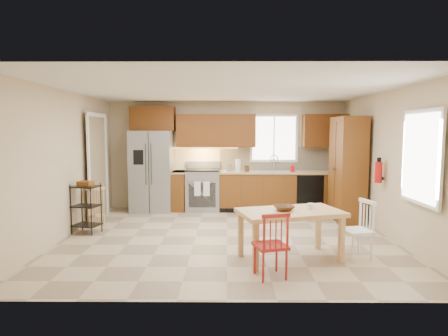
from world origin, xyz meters
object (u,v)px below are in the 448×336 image
Objects in this scene: range_stove at (203,190)px; fire_extinguisher at (379,172)px; table_jar at (311,208)px; bar_stool at (96,207)px; chair_red at (270,244)px; refrigerator at (152,171)px; soap_bottle at (292,168)px; utility_cart at (86,209)px; pantry at (347,169)px; chair_white at (356,230)px; table_bowl at (284,211)px; dining_table at (290,235)px.

range_stove is 2.56× the size of fire_extinguisher.
table_jar is at bearing -139.86° from fire_extinguisher.
bar_stool is at bearing -142.51° from range_stove.
chair_red is at bearing -74.75° from range_stove.
table_jar is (-1.43, -1.21, -0.38)m from fire_extinguisher.
soap_bottle is (3.18, -0.02, 0.09)m from refrigerator.
soap_bottle is at bearing 39.86° from utility_cart.
soap_bottle reaches higher than bar_stool.
chair_white is at bearing -104.49° from pantry.
pantry reaches higher than soap_bottle.
chair_white is 1.08m from table_bowl.
refrigerator reaches higher than fire_extinguisher.
chair_red is at bearing -133.95° from dining_table.
table_jar is at bearing -118.65° from pantry.
soap_bottle is 1.31m from pantry.
utility_cart is at bearing 142.54° from dining_table.
refrigerator is 4.54m from chair_red.
soap_bottle is 0.25× the size of bar_stool.
utility_cart is (-4.34, 1.31, 0.03)m from chair_white.
utility_cart is (-3.30, 1.36, -0.25)m from table_bowl.
pantry is at bearing 61.35° from table_jar.
range_stove reaches higher than table_bowl.
fire_extinguisher is 3.30× the size of table_jar.
chair_red reaches higher than table_bowl.
range_stove is 1.04× the size of utility_cart.
table_jar is (-0.28, -3.16, -0.27)m from soap_bottle.
range_stove reaches higher than chair_red.
table_jar is 4.10m from bar_stool.
dining_table is 3.65m from utility_cart.
soap_bottle is 0.23× the size of chair_red.
range_stove is 0.65× the size of dining_table.
range_stove reaches higher than utility_cart.
refrigerator is at bearing 167.38° from pantry.
pantry reaches higher than bar_stool.
chair_white is (2.39, -3.28, -0.05)m from range_stove.
refrigerator is 2.19× the size of chair_red.
soap_bottle is at bearing -2.40° from range_stove.
chair_white is at bearing 2.76° from table_bowl.
refrigerator is 2.42× the size of bar_stool.
bar_stool is (-1.95, -1.50, -0.08)m from range_stove.
range_stove is at bearing 97.66° from dining_table.
range_stove is 3.19m from pantry.
table_jar is at bearing -95.15° from soap_bottle.
fire_extinguisher is 1.91m from table_jar.
table_jar is (1.75, -3.25, 0.26)m from range_stove.
chair_red is 3.93m from bar_stool.
chair_white reaches higher than bar_stool.
dining_table is (-1.74, -1.30, -0.76)m from fire_extinguisher.
chair_white is (0.36, -3.20, -0.58)m from soap_bottle.
fire_extinguisher is (1.15, -1.95, 0.10)m from soap_bottle.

